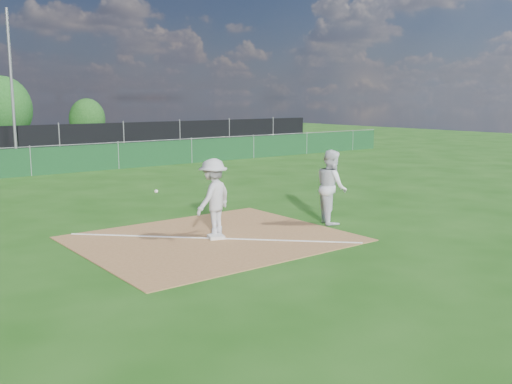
% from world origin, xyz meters
% --- Properties ---
extents(ground, '(90.00, 90.00, 0.00)m').
position_xyz_m(ground, '(0.00, 10.00, 0.00)').
color(ground, '#18470F').
rests_on(ground, ground).
extents(infield_dirt, '(6.00, 5.00, 0.02)m').
position_xyz_m(infield_dirt, '(0.00, 1.00, 0.01)').
color(infield_dirt, olive).
rests_on(infield_dirt, ground).
extents(foul_line, '(5.01, 5.01, 0.01)m').
position_xyz_m(foul_line, '(0.00, 1.00, 0.03)').
color(foul_line, white).
rests_on(foul_line, infield_dirt).
extents(green_fence, '(44.00, 0.05, 1.20)m').
position_xyz_m(green_fence, '(0.00, 15.00, 0.60)').
color(green_fence, '#0F3719').
rests_on(green_fence, ground).
extents(light_pole, '(0.16, 0.16, 8.00)m').
position_xyz_m(light_pole, '(1.50, 22.70, 4.00)').
color(light_pole, slate).
rests_on(light_pole, ground).
extents(first_base, '(0.45, 0.45, 0.07)m').
position_xyz_m(first_base, '(0.07, 0.95, 0.06)').
color(first_base, silver).
rests_on(first_base, infield_dirt).
extents(play_at_first, '(2.22, 1.12, 1.86)m').
position_xyz_m(play_at_first, '(0.20, 1.24, 0.95)').
color(play_at_first, silver).
rests_on(play_at_first, infield_dirt).
extents(runner, '(1.10, 1.19, 1.97)m').
position_xyz_m(runner, '(3.48, 0.54, 0.98)').
color(runner, white).
rests_on(runner, ground).
extents(car_right, '(4.73, 2.94, 1.28)m').
position_xyz_m(car_right, '(5.12, 27.05, 0.65)').
color(car_right, black).
rests_on(car_right, parking_lot).
extents(tree_mid, '(4.11, 4.11, 4.87)m').
position_xyz_m(tree_mid, '(3.59, 33.39, 2.51)').
color(tree_mid, '#382316').
rests_on(tree_mid, ground).
extents(tree_right, '(2.76, 2.76, 3.28)m').
position_xyz_m(tree_right, '(9.89, 33.63, 1.69)').
color(tree_right, '#382316').
rests_on(tree_right, ground).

